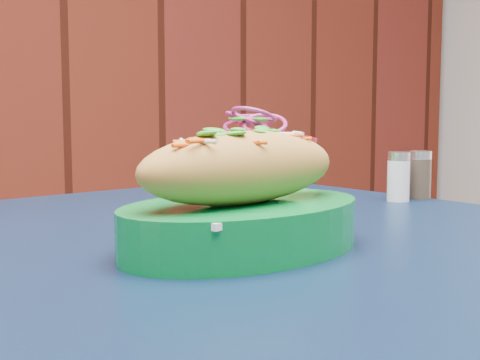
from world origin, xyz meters
TOP-DOWN VIEW (x-y plane):
  - cafe_table at (-0.07, 1.15)m, footprint 0.88×0.88m
  - banh_mi_basket at (-0.10, 1.06)m, footprint 0.29×0.21m
  - salad_plate at (0.07, 1.28)m, footprint 0.24×0.24m
  - salt_shaker at (0.27, 1.21)m, footprint 0.03×0.03m
  - pepper_shaker at (0.31, 1.21)m, footprint 0.03×0.03m

SIDE VIEW (x-z plane):
  - cafe_table at x=-0.07m, z-range 0.29..1.04m
  - salt_shaker at x=0.27m, z-range 0.75..0.82m
  - pepper_shaker at x=0.31m, z-range 0.75..0.82m
  - banh_mi_basket at x=-0.10m, z-range 0.74..0.86m
  - salad_plate at x=0.07m, z-range 0.73..0.87m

